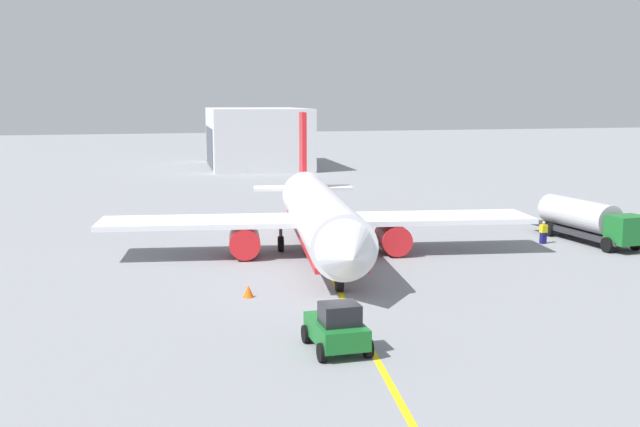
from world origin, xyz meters
TOP-DOWN VIEW (x-y plane):
  - ground_plane at (0.00, 0.00)m, footprint 400.00×400.00m
  - airplane at (-0.48, 0.09)m, footprint 30.70×30.63m
  - fuel_tanker at (0.75, 21.06)m, footprint 10.88×3.10m
  - pushback_tug at (19.21, -5.01)m, footprint 3.64×2.36m
  - refueling_worker at (0.43, 17.47)m, footprint 0.44×0.57m
  - safety_cone_nose at (9.37, -6.93)m, footprint 0.61×0.61m
  - distant_hangar at (-71.25, 10.56)m, footprint 26.99×17.47m
  - taxi_line_marking at (0.00, 0.00)m, footprint 77.03×14.27m

SIDE VIEW (x-z plane):
  - ground_plane at x=0.00m, z-range 0.00..0.00m
  - taxi_line_marking at x=0.00m, z-range 0.00..0.01m
  - safety_cone_nose at x=9.37m, z-range 0.00..0.68m
  - refueling_worker at x=0.43m, z-range -0.03..1.68m
  - pushback_tug at x=19.21m, z-range -0.09..2.11m
  - fuel_tanker at x=0.75m, z-range 0.16..3.31m
  - airplane at x=-0.48m, z-range -2.18..7.54m
  - distant_hangar at x=-71.25m, z-range -0.01..9.43m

